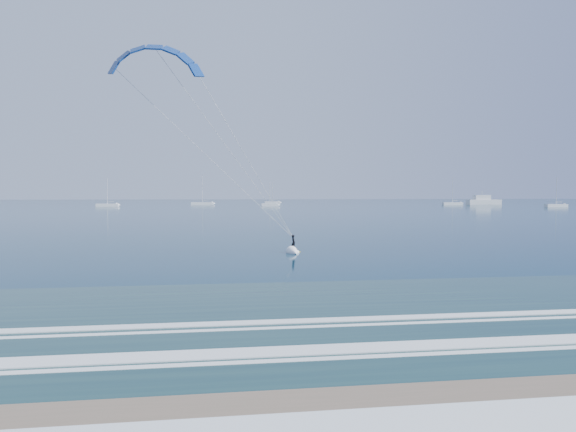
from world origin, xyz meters
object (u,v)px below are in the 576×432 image
Objects in this scene: kitesurfer_rig at (227,148)px; sailboat_4 at (273,202)px; sailboat_2 at (202,203)px; sailboat_5 at (452,203)px; sailboat_3 at (270,205)px; sailboat_1 at (107,205)px; sailboat_6 at (556,205)px; motor_yacht at (483,201)px.

kitesurfer_rig is 1.65× the size of sailboat_4.
sailboat_2 is 1.09× the size of sailboat_5.
kitesurfer_rig reaches higher than sailboat_2.
sailboat_4 is 0.86× the size of sailboat_5.
kitesurfer_rig reaches higher than sailboat_5.
kitesurfer_rig is at bearing -97.10° from sailboat_3.
sailboat_2 is at bearing -151.35° from sailboat_4.
sailboat_2 is 40.38m from sailboat_4.
sailboat_3 is at bearing -97.39° from sailboat_4.
sailboat_1 is 0.94× the size of sailboat_5.
kitesurfer_rig is 169.22m from sailboat_3.
sailboat_6 is (175.54, -32.07, -0.00)m from sailboat_1.
sailboat_5 is at bearing 3.63° from sailboat_1.
motor_yacht is at bearing -5.72° from sailboat_2.
sailboat_4 is at bearing 141.91° from sailboat_6.
sailboat_2 reaches higher than sailboat_4.
sailboat_5 is at bearing -161.97° from motor_yacht.
sailboat_4 is 0.94× the size of sailboat_6.
kitesurfer_rig is 1.30× the size of sailboat_2.
sailboat_1 is 47.33m from sailboat_2.
sailboat_3 is (20.87, 167.71, -8.58)m from kitesurfer_rig.
sailboat_3 is 0.90× the size of sailboat_4.
sailboat_2 reaches higher than sailboat_6.
sailboat_2 is (-134.08, 13.44, -1.08)m from motor_yacht.
sailboat_6 is (4.20, -47.81, -1.09)m from motor_yacht.
sailboat_1 is 178.44m from sailboat_6.
sailboat_1 is 87.41m from sailboat_4.
sailboat_5 is 1.09× the size of sailboat_6.
sailboat_5 is at bearing 59.36° from kitesurfer_rig.
sailboat_4 reaches higher than sailboat_3.
sailboat_4 is at bearing 33.73° from sailboat_1.
sailboat_3 is at bearing -170.66° from sailboat_5.
sailboat_6 is at bearing -38.09° from sailboat_4.
sailboat_4 is (6.90, 53.15, 0.01)m from sailboat_3.
kitesurfer_rig is at bearing -97.17° from sailboat_4.
sailboat_1 is at bearing -146.27° from sailboat_4.
sailboat_5 is at bearing 9.34° from sailboat_3.
sailboat_3 is (-105.54, -20.35, -1.10)m from motor_yacht.
motor_yacht is 1.36× the size of sailboat_1.
sailboat_3 is 113.12m from sailboat_6.
sailboat_1 reaches higher than sailboat_6.
kitesurfer_rig is 1.83× the size of sailboat_3.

